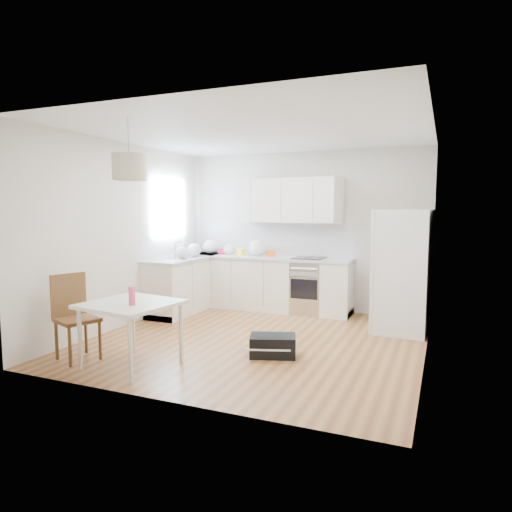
{
  "coord_description": "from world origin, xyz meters",
  "views": [
    {
      "loc": [
        2.27,
        -5.45,
        1.74
      ],
      "look_at": [
        -0.17,
        0.4,
        1.08
      ],
      "focal_mm": 32.0,
      "sensor_mm": 36.0,
      "label": 1
    }
  ],
  "objects": [
    {
      "name": "drink_bottle",
      "position": [
        -0.78,
        -1.57,
        0.84
      ],
      "size": [
        0.08,
        0.08,
        0.24
      ],
      "primitive_type": "cylinder",
      "rotation": [
        0.0,
        0.0,
        -0.13
      ],
      "color": "#E13E5F",
      "rests_on": "dining_table"
    },
    {
      "name": "gym_bag",
      "position": [
        0.43,
        -0.53,
        0.12
      ],
      "size": [
        0.62,
        0.5,
        0.25
      ],
      "primitive_type": "cube",
      "rotation": [
        0.0,
        0.0,
        0.33
      ],
      "color": "black",
      "rests_on": "floor"
    },
    {
      "name": "cabinets_left",
      "position": [
        -1.8,
        1.2,
        0.44
      ],
      "size": [
        0.6,
        1.8,
        0.88
      ],
      "primitive_type": "cube",
      "color": "silver",
      "rests_on": "floor"
    },
    {
      "name": "pendant_lamp",
      "position": [
        -0.87,
        -1.44,
        2.18
      ],
      "size": [
        0.46,
        0.46,
        0.28
      ],
      "primitive_type": "cylinder",
      "rotation": [
        0.0,
        0.0,
        0.34
      ],
      "color": "#B4AA8A",
      "rests_on": "ceiling"
    },
    {
      "name": "range_oven",
      "position": [
        0.2,
        1.8,
        0.44
      ],
      "size": [
        0.5,
        0.61,
        0.88
      ],
      "primitive_type": null,
      "color": "silver",
      "rests_on": "floor"
    },
    {
      "name": "sink",
      "position": [
        -1.8,
        1.15,
        0.92
      ],
      "size": [
        0.5,
        0.8,
        0.16
      ],
      "primitive_type": null,
      "color": "silver",
      "rests_on": "counter_left"
    },
    {
      "name": "ceiling",
      "position": [
        0.0,
        0.0,
        2.7
      ],
      "size": [
        4.2,
        4.2,
        0.0
      ],
      "primitive_type": "plane",
      "rotation": [
        3.14,
        0.0,
        0.0
      ],
      "color": "white",
      "rests_on": "wall_back"
    },
    {
      "name": "counter_left",
      "position": [
        -1.8,
        1.2,
        0.9
      ],
      "size": [
        0.64,
        1.82,
        0.04
      ],
      "primitive_type": "cube",
      "color": "#B9BBBE",
      "rests_on": "cabinets_left"
    },
    {
      "name": "wall_left",
      "position": [
        -2.1,
        0.0,
        1.35
      ],
      "size": [
        0.0,
        4.2,
        4.2
      ],
      "primitive_type": "plane",
      "rotation": [
        1.57,
        0.0,
        1.57
      ],
      "color": "beige",
      "rests_on": "floor"
    },
    {
      "name": "floor",
      "position": [
        0.0,
        0.0,
        0.0
      ],
      "size": [
        4.2,
        4.2,
        0.0
      ],
      "primitive_type": "plane",
      "color": "brown",
      "rests_on": "ground"
    },
    {
      "name": "dining_table",
      "position": [
        -0.89,
        -1.45,
        0.64
      ],
      "size": [
        1.03,
        1.03,
        0.72
      ],
      "rotation": [
        0.0,
        0.0,
        -0.15
      ],
      "color": "beige",
      "rests_on": "floor"
    },
    {
      "name": "grocery_bag_a",
      "position": [
        -1.66,
        1.81,
        1.05
      ],
      "size": [
        0.28,
        0.24,
        0.26
      ],
      "primitive_type": "ellipsoid",
      "color": "silver",
      "rests_on": "counter_back"
    },
    {
      "name": "snack_yellow",
      "position": [
        -1.05,
        1.82,
        0.98
      ],
      "size": [
        0.19,
        0.18,
        0.11
      ],
      "primitive_type": "cube",
      "rotation": [
        0.0,
        0.0,
        -0.61
      ],
      "color": "yellow",
      "rests_on": "counter_back"
    },
    {
      "name": "cabinets_back",
      "position": [
        -0.6,
        1.8,
        0.44
      ],
      "size": [
        3.0,
        0.6,
        0.88
      ],
      "primitive_type": "cube",
      "color": "silver",
      "rests_on": "floor"
    },
    {
      "name": "dining_chair",
      "position": [
        -1.6,
        -1.52,
        0.49
      ],
      "size": [
        0.54,
        0.54,
        0.99
      ],
      "primitive_type": null,
      "rotation": [
        0.0,
        0.0,
        -0.37
      ],
      "color": "#503318",
      "rests_on": "floor"
    },
    {
      "name": "upper_cabinets",
      "position": [
        -0.15,
        1.94,
        1.88
      ],
      "size": [
        1.7,
        0.32,
        0.75
      ],
      "primitive_type": "cube",
      "color": "silver",
      "rests_on": "wall_back"
    },
    {
      "name": "counter_back",
      "position": [
        -0.6,
        1.8,
        0.9
      ],
      "size": [
        3.02,
        0.64,
        0.04
      ],
      "primitive_type": "cube",
      "color": "#B9BBBE",
      "rests_on": "cabinets_back"
    },
    {
      "name": "backsplash_back",
      "position": [
        -0.6,
        2.09,
        1.21
      ],
      "size": [
        3.0,
        0.01,
        0.58
      ],
      "primitive_type": "cube",
      "color": "white",
      "rests_on": "wall_back"
    },
    {
      "name": "snack_red",
      "position": [
        -1.44,
        1.88,
        0.97
      ],
      "size": [
        0.18,
        0.14,
        0.1
      ],
      "primitive_type": "cube",
      "rotation": [
        0.0,
        0.0,
        0.36
      ],
      "color": "red",
      "rests_on": "counter_back"
    },
    {
      "name": "wall_back",
      "position": [
        0.0,
        2.1,
        1.35
      ],
      "size": [
        4.2,
        0.0,
        4.2
      ],
      "primitive_type": "plane",
      "rotation": [
        1.57,
        0.0,
        0.0
      ],
      "color": "beige",
      "rests_on": "floor"
    },
    {
      "name": "snack_orange",
      "position": [
        -0.5,
        1.83,
        0.97
      ],
      "size": [
        0.18,
        0.16,
        0.1
      ],
      "primitive_type": "cube",
      "rotation": [
        0.0,
        0.0,
        0.53
      ],
      "color": "#FB5916",
      "rests_on": "counter_back"
    },
    {
      "name": "backsplash_left",
      "position": [
        -2.09,
        1.2,
        1.21
      ],
      "size": [
        0.01,
        1.8,
        0.58
      ],
      "primitive_type": "cube",
      "color": "white",
      "rests_on": "wall_left"
    },
    {
      "name": "grocery_bag_c",
      "position": [
        -0.75,
        1.85,
        1.06
      ],
      "size": [
        0.31,
        0.26,
        0.28
      ],
      "primitive_type": "ellipsoid",
      "color": "silver",
      "rests_on": "counter_back"
    },
    {
      "name": "window_glassblock",
      "position": [
        -2.09,
        1.15,
        1.75
      ],
      "size": [
        0.02,
        1.0,
        1.0
      ],
      "primitive_type": "cube",
      "color": "#BFE0F9",
      "rests_on": "wall_left"
    },
    {
      "name": "grocery_bag_e",
      "position": [
        -1.73,
        0.95,
        1.02
      ],
      "size": [
        0.22,
        0.19,
        0.2
      ],
      "primitive_type": "ellipsoid",
      "color": "silver",
      "rests_on": "counter_left"
    },
    {
      "name": "wall_right",
      "position": [
        2.1,
        0.0,
        1.35
      ],
      "size": [
        0.0,
        4.2,
        4.2
      ],
      "primitive_type": "plane",
      "rotation": [
        1.57,
        0.0,
        -1.57
      ],
      "color": "beige",
      "rests_on": "floor"
    },
    {
      "name": "refrigerator",
      "position": [
        1.74,
        1.23,
        0.86
      ],
      "size": [
        0.88,
        0.91,
        1.73
      ],
      "primitive_type": null,
      "rotation": [
        0.0,
        0.0,
        -0.06
      ],
      "color": "white",
      "rests_on": "floor"
    },
    {
      "name": "grocery_bag_b",
      "position": [
        -1.28,
        1.81,
        1.02
      ],
      "size": [
        0.21,
        0.18,
        0.19
      ],
      "primitive_type": "ellipsoid",
      "color": "silver",
      "rests_on": "counter_back"
    },
    {
      "name": "grocery_bag_d",
      "position": [
        -1.73,
        1.36,
        1.03
      ],
      "size": [
        0.25,
        0.21,
        0.22
      ],
      "primitive_type": "ellipsoid",
      "color": "silver",
      "rests_on": "counter_back"
    }
  ]
}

